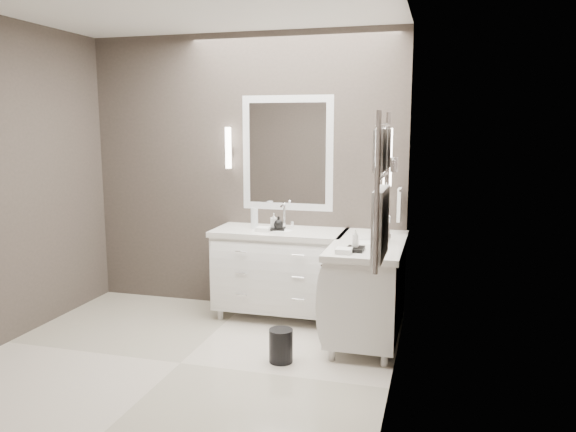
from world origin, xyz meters
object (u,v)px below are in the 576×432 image
(vanity_right, at_px, (368,284))
(towel_ladder, at_px, (381,198))
(vanity_back, at_px, (280,268))
(waste_bin, at_px, (281,346))

(vanity_right, bearing_deg, towel_ladder, -80.16)
(vanity_back, height_order, waste_bin, vanity_back)
(towel_ladder, height_order, waste_bin, towel_ladder)
(vanity_back, relative_size, waste_bin, 4.75)
(towel_ladder, bearing_deg, vanity_back, 124.10)
(towel_ladder, distance_m, waste_bin, 1.63)
(vanity_back, bearing_deg, towel_ladder, -55.90)
(vanity_right, bearing_deg, waste_bin, -131.09)
(vanity_right, bearing_deg, vanity_back, 159.62)
(waste_bin, bearing_deg, vanity_back, 106.58)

